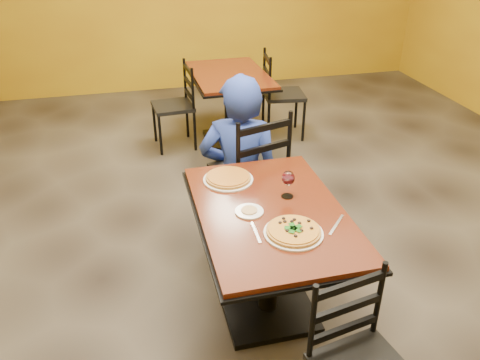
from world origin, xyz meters
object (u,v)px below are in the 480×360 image
object	(u,v)px
chair_main_far	(248,172)
pizza_far	(228,177)
plate_far	(228,179)
side_plate	(249,211)
pizza_main	(294,231)
chair_second_left	(173,107)
chair_second_right	(284,95)
plate_main	(293,233)
wine_glass	(288,183)
diner	(240,155)
table_second	(230,92)
table_main	(270,238)

from	to	relation	value
chair_main_far	pizza_far	bearing A→B (deg)	45.99
plate_far	side_plate	bearing A→B (deg)	-84.88
chair_main_far	pizza_main	world-z (taller)	chair_main_far
chair_second_left	chair_second_right	distance (m)	1.20
pizza_main	plate_far	distance (m)	0.67
chair_second_right	pizza_main	xyz separation A→B (m)	(-0.89, -2.82, 0.31)
chair_main_far	pizza_main	distance (m)	1.17
plate_main	wine_glass	xyz separation A→B (m)	(0.09, 0.36, 0.08)
pizza_main	wine_glass	distance (m)	0.38
pizza_main	side_plate	size ratio (longest dim) A/B	1.77
chair_second_right	pizza_far	world-z (taller)	chair_second_right
plate_main	side_plate	size ratio (longest dim) A/B	1.94
diner	plate_main	bearing A→B (deg)	108.41
chair_second_left	pizza_main	size ratio (longest dim) A/B	3.09
table_second	pizza_main	size ratio (longest dim) A/B	4.06
table_main	side_plate	size ratio (longest dim) A/B	7.69
chair_second_right	pizza_main	bearing A→B (deg)	169.74
table_second	side_plate	world-z (taller)	side_plate
chair_second_left	pizza_far	size ratio (longest dim) A/B	3.14
table_second	side_plate	size ratio (longest dim) A/B	7.21
plate_main	wine_glass	size ratio (longest dim) A/B	1.72
plate_far	wine_glass	bearing A→B (deg)	-42.93
table_main	chair_second_right	world-z (taller)	chair_second_right
chair_main_far	chair_second_left	world-z (taller)	chair_main_far
chair_second_right	plate_far	distance (m)	2.46
wine_glass	pizza_far	bearing A→B (deg)	137.07
table_main	pizza_far	xyz separation A→B (m)	(-0.16, 0.39, 0.21)
chair_second_left	table_second	bearing A→B (deg)	85.54
diner	plate_main	size ratio (longest dim) A/B	4.01
pizza_main	chair_main_far	bearing A→B (deg)	87.02
wine_glass	table_main	bearing A→B (deg)	-139.33
table_main	plate_far	size ratio (longest dim) A/B	3.97
chair_main_far	pizza_far	world-z (taller)	chair_main_far
table_main	chair_main_far	world-z (taller)	chair_main_far
chair_second_left	pizza_far	distance (m)	2.21
chair_second_left	chair_second_right	size ratio (longest dim) A/B	0.94
diner	plate_main	world-z (taller)	diner
chair_second_left	plate_far	size ratio (longest dim) A/B	2.83
table_main	side_plate	distance (m)	0.23
chair_second_left	diner	world-z (taller)	diner
pizza_main	table_main	bearing A→B (deg)	100.63
chair_main_far	pizza_main	size ratio (longest dim) A/B	3.58
pizza_main	plate_far	bearing A→B (deg)	107.85
plate_main	side_plate	bearing A→B (deg)	123.97
chair_main_far	chair_second_right	distance (m)	1.87
table_second	pizza_far	world-z (taller)	pizza_far
chair_second_left	wine_glass	distance (m)	2.52
table_main	wine_glass	bearing A→B (deg)	40.67
plate_main	pizza_main	world-z (taller)	pizza_main
chair_second_left	pizza_far	xyz separation A→B (m)	(0.10, -2.19, 0.33)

